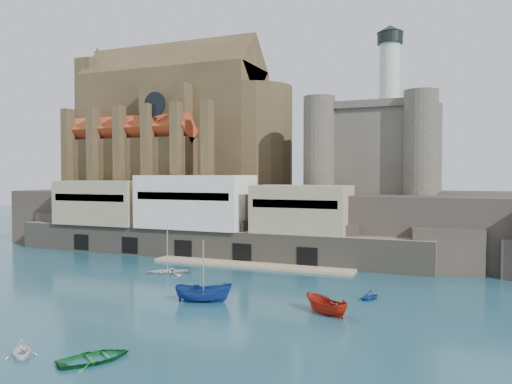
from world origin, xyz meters
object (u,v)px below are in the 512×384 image
at_px(boat_1, 21,356).
at_px(castle_keep, 376,145).
at_px(church, 179,131).
at_px(boat_2, 204,302).

bearing_deg(boat_1, castle_keep, 26.26).
distance_m(church, boat_2, 57.68).
relative_size(church, boat_2, 7.91).
height_order(church, boat_1, church).
distance_m(church, boat_1, 71.19).
bearing_deg(church, castle_keep, -1.11).
bearing_deg(castle_keep, boat_2, -103.75).
bearing_deg(castle_keep, boat_1, -103.95).
distance_m(castle_keep, boat_1, 66.65).
bearing_deg(boat_2, castle_keep, -32.22).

